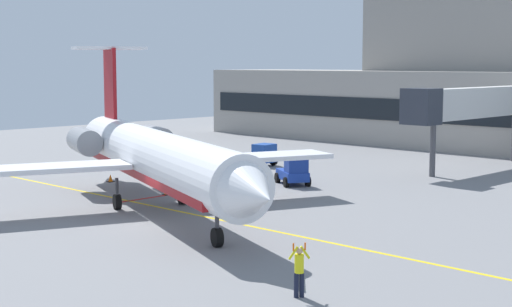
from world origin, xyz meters
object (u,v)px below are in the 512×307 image
at_px(pushback_tractor, 294,172).
at_px(marshaller, 299,269).
at_px(regional_jet, 153,156).
at_px(baggage_tug, 259,155).

distance_m(pushback_tractor, marshaller, 26.26).
relative_size(pushback_tractor, marshaller, 1.74).
xyz_separation_m(regional_jet, pushback_tractor, (-0.22, 12.43, -2.17)).
xyz_separation_m(regional_jet, marshaller, (17.49, -6.97, -2.08)).
relative_size(regional_jet, pushback_tractor, 8.71).
bearing_deg(regional_jet, marshaller, -21.72).
bearing_deg(marshaller, pushback_tractor, 132.39).
bearing_deg(pushback_tractor, marshaller, -47.61).
xyz_separation_m(baggage_tug, pushback_tractor, (9.08, -5.72, 0.09)).
distance_m(baggage_tug, pushback_tractor, 10.73).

